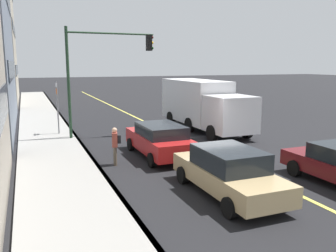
{
  "coord_description": "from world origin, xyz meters",
  "views": [
    {
      "loc": [
        -14.19,
        7.93,
        4.15
      ],
      "look_at": [
        -0.3,
        2.29,
        1.5
      ],
      "focal_mm": 37.74,
      "sensor_mm": 36.0,
      "label": 1
    }
  ],
  "objects_px": {
    "car_tan": "(228,171)",
    "street_sign_post": "(57,105)",
    "car_red": "(160,139)",
    "pedestrian_with_backpack": "(115,144)",
    "truck_white": "(202,104)",
    "traffic_light_mast": "(102,63)"
  },
  "relations": [
    {
      "from": "pedestrian_with_backpack",
      "to": "street_sign_post",
      "type": "distance_m",
      "value": 7.35
    },
    {
      "from": "pedestrian_with_backpack",
      "to": "traffic_light_mast",
      "type": "xyz_separation_m",
      "value": [
        5.58,
        -0.7,
        3.29
      ]
    },
    {
      "from": "car_red",
      "to": "traffic_light_mast",
      "type": "distance_m",
      "value": 6.22
    },
    {
      "from": "car_tan",
      "to": "street_sign_post",
      "type": "bearing_deg",
      "value": 19.35
    },
    {
      "from": "pedestrian_with_backpack",
      "to": "car_red",
      "type": "bearing_deg",
      "value": -74.74
    },
    {
      "from": "car_tan",
      "to": "street_sign_post",
      "type": "xyz_separation_m",
      "value": [
        11.78,
        4.14,
        1.06
      ]
    },
    {
      "from": "truck_white",
      "to": "pedestrian_with_backpack",
      "type": "height_order",
      "value": "truck_white"
    },
    {
      "from": "truck_white",
      "to": "car_tan",
      "type": "bearing_deg",
      "value": 156.62
    },
    {
      "from": "car_tan",
      "to": "truck_white",
      "type": "xyz_separation_m",
      "value": [
        10.44,
        -4.51,
        0.89
      ]
    },
    {
      "from": "car_red",
      "to": "truck_white",
      "type": "height_order",
      "value": "truck_white"
    },
    {
      "from": "car_tan",
      "to": "car_red",
      "type": "bearing_deg",
      "value": 3.63
    },
    {
      "from": "car_red",
      "to": "pedestrian_with_backpack",
      "type": "distance_m",
      "value": 2.25
    },
    {
      "from": "pedestrian_with_backpack",
      "to": "street_sign_post",
      "type": "height_order",
      "value": "street_sign_post"
    },
    {
      "from": "truck_white",
      "to": "pedestrian_with_backpack",
      "type": "distance_m",
      "value": 9.11
    },
    {
      "from": "car_red",
      "to": "pedestrian_with_backpack",
      "type": "relative_size",
      "value": 2.95
    },
    {
      "from": "pedestrian_with_backpack",
      "to": "traffic_light_mast",
      "type": "relative_size",
      "value": 0.26
    },
    {
      "from": "car_red",
      "to": "street_sign_post",
      "type": "bearing_deg",
      "value": 30.29
    },
    {
      "from": "truck_white",
      "to": "pedestrian_with_backpack",
      "type": "relative_size",
      "value": 5.36
    },
    {
      "from": "pedestrian_with_backpack",
      "to": "truck_white",
      "type": "bearing_deg",
      "value": -50.61
    },
    {
      "from": "truck_white",
      "to": "pedestrian_with_backpack",
      "type": "bearing_deg",
      "value": 129.39
    },
    {
      "from": "car_tan",
      "to": "street_sign_post",
      "type": "distance_m",
      "value": 12.53
    },
    {
      "from": "traffic_light_mast",
      "to": "pedestrian_with_backpack",
      "type": "bearing_deg",
      "value": 172.85
    }
  ]
}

